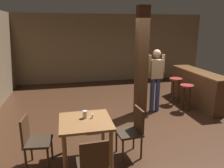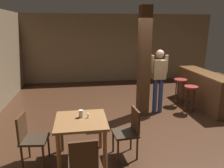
{
  "view_description": "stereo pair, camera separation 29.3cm",
  "coord_description": "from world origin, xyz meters",
  "px_view_note": "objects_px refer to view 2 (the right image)",
  "views": [
    {
      "loc": [
        -2.06,
        -4.63,
        2.31
      ],
      "look_at": [
        -1.05,
        -0.09,
        1.07
      ],
      "focal_mm": 35.0,
      "sensor_mm": 36.0,
      "label": 1
    },
    {
      "loc": [
        -1.77,
        -4.69,
        2.31
      ],
      "look_at": [
        -1.05,
        -0.09,
        1.07
      ],
      "focal_mm": 35.0,
      "sensor_mm": 36.0,
      "label": 2
    }
  ],
  "objects_px": {
    "chair_south": "(84,163)",
    "bar_counter": "(201,89)",
    "dining_table": "(81,127)",
    "bar_stool_mid": "(180,85)",
    "chair_west": "(30,137)",
    "standing_person": "(159,77)",
    "napkin_cup": "(81,114)",
    "bar_stool_near": "(191,93)",
    "salt_shaker": "(88,116)",
    "chair_east": "(129,130)"
  },
  "relations": [
    {
      "from": "bar_stool_near",
      "to": "bar_counter",
      "type": "bearing_deg",
      "value": 37.72
    },
    {
      "from": "chair_west",
      "to": "standing_person",
      "type": "distance_m",
      "value": 3.54
    },
    {
      "from": "chair_south",
      "to": "standing_person",
      "type": "bearing_deg",
      "value": 53.05
    },
    {
      "from": "napkin_cup",
      "to": "salt_shaker",
      "type": "relative_size",
      "value": 1.73
    },
    {
      "from": "chair_west",
      "to": "bar_stool_mid",
      "type": "relative_size",
      "value": 1.13
    },
    {
      "from": "bar_counter",
      "to": "chair_west",
      "type": "bearing_deg",
      "value": -153.37
    },
    {
      "from": "napkin_cup",
      "to": "bar_counter",
      "type": "distance_m",
      "value": 4.17
    },
    {
      "from": "chair_west",
      "to": "bar_stool_near",
      "type": "bearing_deg",
      "value": 24.79
    },
    {
      "from": "chair_east",
      "to": "standing_person",
      "type": "distance_m",
      "value": 2.33
    },
    {
      "from": "chair_west",
      "to": "bar_stool_near",
      "type": "distance_m",
      "value": 4.25
    },
    {
      "from": "dining_table",
      "to": "bar_stool_mid",
      "type": "bearing_deg",
      "value": 39.14
    },
    {
      "from": "chair_east",
      "to": "chair_south",
      "type": "bearing_deg",
      "value": -134.08
    },
    {
      "from": "dining_table",
      "to": "bar_stool_near",
      "type": "xyz_separation_m",
      "value": [
        2.99,
        1.82,
        -0.07
      ]
    },
    {
      "from": "salt_shaker",
      "to": "bar_stool_near",
      "type": "distance_m",
      "value": 3.37
    },
    {
      "from": "bar_stool_near",
      "to": "dining_table",
      "type": "bearing_deg",
      "value": -148.65
    },
    {
      "from": "chair_south",
      "to": "bar_stool_near",
      "type": "xyz_separation_m",
      "value": [
        2.98,
        2.66,
        0.05
      ]
    },
    {
      "from": "chair_east",
      "to": "standing_person",
      "type": "height_order",
      "value": "standing_person"
    },
    {
      "from": "chair_west",
      "to": "chair_east",
      "type": "xyz_separation_m",
      "value": [
        1.71,
        -0.02,
        0.0
      ]
    },
    {
      "from": "bar_counter",
      "to": "bar_stool_near",
      "type": "distance_m",
      "value": 0.71
    },
    {
      "from": "napkin_cup",
      "to": "bar_stool_mid",
      "type": "height_order",
      "value": "napkin_cup"
    },
    {
      "from": "chair_east",
      "to": "bar_counter",
      "type": "height_order",
      "value": "bar_counter"
    },
    {
      "from": "bar_stool_mid",
      "to": "napkin_cup",
      "type": "bearing_deg",
      "value": -141.96
    },
    {
      "from": "salt_shaker",
      "to": "bar_stool_mid",
      "type": "distance_m",
      "value": 3.7
    },
    {
      "from": "dining_table",
      "to": "bar_stool_near",
      "type": "relative_size",
      "value": 1.18
    },
    {
      "from": "bar_counter",
      "to": "bar_stool_mid",
      "type": "distance_m",
      "value": 0.61
    },
    {
      "from": "chair_east",
      "to": "dining_table",
      "type": "bearing_deg",
      "value": -178.5
    },
    {
      "from": "chair_south",
      "to": "napkin_cup",
      "type": "height_order",
      "value": "napkin_cup"
    },
    {
      "from": "chair_south",
      "to": "napkin_cup",
      "type": "relative_size",
      "value": 6.73
    },
    {
      "from": "chair_west",
      "to": "salt_shaker",
      "type": "distance_m",
      "value": 1.04
    },
    {
      "from": "salt_shaker",
      "to": "bar_stool_mid",
      "type": "relative_size",
      "value": 0.1
    },
    {
      "from": "napkin_cup",
      "to": "salt_shaker",
      "type": "height_order",
      "value": "napkin_cup"
    },
    {
      "from": "chair_west",
      "to": "standing_person",
      "type": "relative_size",
      "value": 0.52
    },
    {
      "from": "napkin_cup",
      "to": "standing_person",
      "type": "height_order",
      "value": "standing_person"
    },
    {
      "from": "chair_south",
      "to": "standing_person",
      "type": "distance_m",
      "value": 3.5
    },
    {
      "from": "dining_table",
      "to": "napkin_cup",
      "type": "distance_m",
      "value": 0.23
    },
    {
      "from": "chair_west",
      "to": "standing_person",
      "type": "bearing_deg",
      "value": 32.52
    },
    {
      "from": "bar_stool_near",
      "to": "bar_stool_mid",
      "type": "relative_size",
      "value": 0.93
    },
    {
      "from": "bar_stool_near",
      "to": "chair_west",
      "type": "bearing_deg",
      "value": -155.21
    },
    {
      "from": "dining_table",
      "to": "chair_east",
      "type": "height_order",
      "value": "chair_east"
    },
    {
      "from": "chair_west",
      "to": "bar_stool_mid",
      "type": "bearing_deg",
      "value": 31.78
    },
    {
      "from": "dining_table",
      "to": "standing_person",
      "type": "xyz_separation_m",
      "value": [
        2.09,
        1.93,
        0.37
      ]
    },
    {
      "from": "chair_east",
      "to": "salt_shaker",
      "type": "xyz_separation_m",
      "value": [
        -0.72,
        0.04,
        0.31
      ]
    },
    {
      "from": "dining_table",
      "to": "napkin_cup",
      "type": "bearing_deg",
      "value": 87.18
    },
    {
      "from": "chair_south",
      "to": "bar_counter",
      "type": "xyz_separation_m",
      "value": [
        3.54,
        3.1,
        0.0
      ]
    },
    {
      "from": "chair_east",
      "to": "napkin_cup",
      "type": "relative_size",
      "value": 6.73
    },
    {
      "from": "dining_table",
      "to": "chair_south",
      "type": "relative_size",
      "value": 0.97
    },
    {
      "from": "chair_west",
      "to": "salt_shaker",
      "type": "height_order",
      "value": "chair_west"
    },
    {
      "from": "standing_person",
      "to": "chair_east",
      "type": "bearing_deg",
      "value": -123.19
    },
    {
      "from": "napkin_cup",
      "to": "standing_person",
      "type": "relative_size",
      "value": 0.08
    },
    {
      "from": "chair_south",
      "to": "standing_person",
      "type": "height_order",
      "value": "standing_person"
    }
  ]
}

